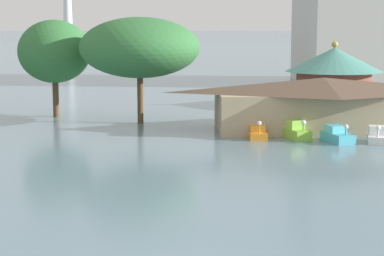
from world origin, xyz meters
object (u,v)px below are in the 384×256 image
object	(u,v)px
pedal_boat_orange	(258,133)
pedal_boat_lime	(296,131)
pedal_boat_white	(377,136)
boathouse	(323,103)
shoreline_tree_tall_left	(54,52)
green_roof_pavilion	(334,73)
shoreline_tree_mid	(140,48)
pedal_boat_cyan	(337,135)

from	to	relation	value
pedal_boat_orange	pedal_boat_lime	world-z (taller)	pedal_boat_lime
pedal_boat_white	boathouse	xyz separation A→B (m)	(-2.74, 6.31, 1.86)
shoreline_tree_tall_left	pedal_boat_white	bearing A→B (deg)	-30.25
pedal_boat_lime	green_roof_pavilion	size ratio (longest dim) A/B	0.27
pedal_boat_white	pedal_boat_lime	bearing A→B (deg)	-93.36
pedal_boat_orange	shoreline_tree_mid	bearing A→B (deg)	-131.58
pedal_boat_white	shoreline_tree_tall_left	distance (m)	31.78
pedal_boat_white	green_roof_pavilion	world-z (taller)	green_roof_pavilion
pedal_boat_orange	pedal_boat_white	xyz separation A→B (m)	(8.92, -1.99, 0.06)
pedal_boat_cyan	shoreline_tree_tall_left	size ratio (longest dim) A/B	0.34
boathouse	pedal_boat_white	bearing A→B (deg)	-66.50
boathouse	pedal_boat_cyan	bearing A→B (deg)	-92.48
pedal_boat_cyan	shoreline_tree_mid	world-z (taller)	shoreline_tree_mid
pedal_boat_lime	pedal_boat_cyan	bearing A→B (deg)	43.98
pedal_boat_lime	pedal_boat_cyan	size ratio (longest dim) A/B	0.91
green_roof_pavilion	shoreline_tree_mid	bearing A→B (deg)	-150.07
green_roof_pavilion	pedal_boat_cyan	bearing A→B (deg)	-103.09
pedal_boat_white	shoreline_tree_tall_left	world-z (taller)	shoreline_tree_tall_left
boathouse	green_roof_pavilion	xyz separation A→B (m)	(5.02, 16.64, 1.31)
pedal_boat_lime	pedal_boat_white	bearing A→B (deg)	55.81
pedal_boat_white	green_roof_pavilion	size ratio (longest dim) A/B	0.26
boathouse	shoreline_tree_mid	distance (m)	17.08
pedal_boat_orange	shoreline_tree_mid	world-z (taller)	shoreline_tree_mid
pedal_boat_lime	pedal_boat_white	size ratio (longest dim) A/B	1.07
shoreline_tree_tall_left	pedal_boat_cyan	bearing A→B (deg)	-32.89
boathouse	shoreline_tree_tall_left	bearing A→B (deg)	158.75
pedal_boat_orange	shoreline_tree_tall_left	size ratio (longest dim) A/B	0.24
pedal_boat_lime	boathouse	bearing A→B (deg)	128.24
pedal_boat_white	shoreline_tree_tall_left	size ratio (longest dim) A/B	0.29
pedal_boat_lime	green_roof_pavilion	bearing A→B (deg)	141.95
pedal_boat_white	shoreline_tree_tall_left	bearing A→B (deg)	-106.40
pedal_boat_orange	green_roof_pavilion	xyz separation A→B (m)	(11.19, 20.96, 3.23)
pedal_boat_lime	pedal_boat_cyan	xyz separation A→B (m)	(2.86, -1.59, -0.08)
pedal_boat_lime	pedal_boat_cyan	distance (m)	3.27
pedal_boat_white	shoreline_tree_mid	xyz separation A→B (m)	(-18.53, 10.98, 6.41)
pedal_boat_white	boathouse	distance (m)	7.13
pedal_boat_cyan	shoreline_tree_tall_left	world-z (taller)	shoreline_tree_tall_left
shoreline_tree_tall_left	pedal_boat_orange	bearing A→B (deg)	-37.27
green_roof_pavilion	shoreline_tree_tall_left	world-z (taller)	shoreline_tree_tall_left
green_roof_pavilion	pedal_boat_white	bearing A→B (deg)	-95.67
pedal_boat_cyan	pedal_boat_lime	bearing A→B (deg)	-135.80
pedal_boat_orange	pedal_boat_lime	bearing A→B (deg)	88.21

